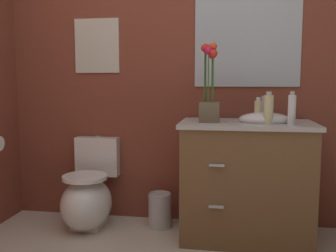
% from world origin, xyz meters
% --- Properties ---
extents(wall_back, '(4.51, 0.05, 2.50)m').
position_xyz_m(wall_back, '(0.20, 1.59, 1.25)').
color(wall_back, brown).
rests_on(wall_back, ground_plane).
extents(toilet, '(0.38, 0.59, 0.69)m').
position_xyz_m(toilet, '(-0.72, 1.30, 0.24)').
color(toilet, white).
rests_on(toilet, ground_plane).
extents(vanity_cabinet, '(0.94, 0.56, 1.03)m').
position_xyz_m(vanity_cabinet, '(0.48, 1.27, 0.44)').
color(vanity_cabinet, brown).
rests_on(vanity_cabinet, ground_plane).
extents(flower_vase, '(0.14, 0.14, 0.55)m').
position_xyz_m(flower_vase, '(0.22, 1.22, 1.05)').
color(flower_vase, brown).
rests_on(flower_vase, vanity_cabinet).
extents(soap_bottle, '(0.05, 0.05, 0.22)m').
position_xyz_m(soap_bottle, '(0.76, 1.14, 0.96)').
color(soap_bottle, white).
rests_on(soap_bottle, vanity_cabinet).
extents(lotion_bottle, '(0.05, 0.05, 0.17)m').
position_xyz_m(lotion_bottle, '(0.56, 1.32, 0.93)').
color(lotion_bottle, beige).
rests_on(lotion_bottle, vanity_cabinet).
extents(hand_wash_bottle, '(0.07, 0.07, 0.22)m').
position_xyz_m(hand_wash_bottle, '(0.62, 1.16, 0.96)').
color(hand_wash_bottle, beige).
rests_on(hand_wash_bottle, vanity_cabinet).
extents(trash_bin, '(0.18, 0.18, 0.27)m').
position_xyz_m(trash_bin, '(-0.17, 1.38, 0.14)').
color(trash_bin, '#B7B7BC').
rests_on(trash_bin, ground_plane).
extents(wall_poster, '(0.37, 0.01, 0.44)m').
position_xyz_m(wall_poster, '(-0.72, 1.56, 1.43)').
color(wall_poster, beige).
extents(wall_mirror, '(0.80, 0.01, 0.70)m').
position_xyz_m(wall_mirror, '(0.48, 1.56, 1.45)').
color(wall_mirror, '#B2BCC6').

